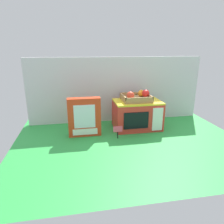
% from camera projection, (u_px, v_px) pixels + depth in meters
% --- Properties ---
extents(ground_plane, '(1.70, 1.70, 0.00)m').
position_uv_depth(ground_plane, '(123.00, 131.00, 1.73)').
color(ground_plane, green).
rests_on(ground_plane, ground).
extents(display_back_panel, '(1.61, 0.03, 0.60)m').
position_uv_depth(display_back_panel, '(117.00, 90.00, 1.92)').
color(display_back_panel, silver).
rests_on(display_back_panel, ground).
extents(toy_microwave, '(0.39, 0.27, 0.24)m').
position_uv_depth(toy_microwave, '(137.00, 114.00, 1.77)').
color(toy_microwave, red).
rests_on(toy_microwave, ground).
extents(food_groups_crate, '(0.24, 0.22, 0.09)m').
position_uv_depth(food_groups_crate, '(137.00, 97.00, 1.74)').
color(food_groups_crate, '#A37F51').
rests_on(food_groups_crate, toy_microwave).
extents(cookie_set_box, '(0.25, 0.07, 0.31)m').
position_uv_depth(cookie_set_box, '(84.00, 117.00, 1.61)').
color(cookie_set_box, red).
rests_on(cookie_set_box, ground).
extents(price_sign, '(0.07, 0.01, 0.10)m').
position_uv_depth(price_sign, '(118.00, 130.00, 1.57)').
color(price_sign, black).
rests_on(price_sign, ground).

